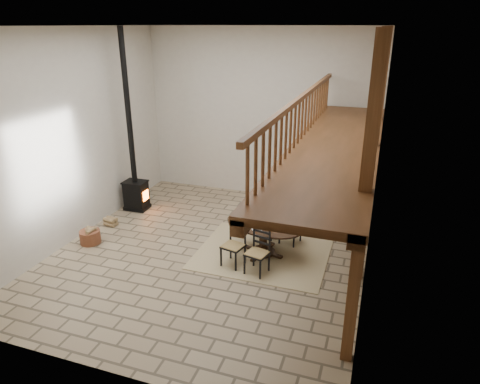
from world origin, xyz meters
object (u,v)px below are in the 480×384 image
(wood_stove, at_px, (134,172))
(log_basket, at_px, (90,236))
(log_stack, at_px, (111,222))
(dining_table, at_px, (263,237))

(wood_stove, xyz_separation_m, log_basket, (0.03, -2.20, -0.95))
(wood_stove, distance_m, log_stack, 1.58)
(log_stack, bearing_deg, log_basket, -84.14)
(dining_table, relative_size, wood_stove, 0.45)
(wood_stove, bearing_deg, log_basket, -90.40)
(log_stack, bearing_deg, wood_stove, 86.47)
(wood_stove, bearing_deg, log_stack, -94.63)
(dining_table, height_order, wood_stove, wood_stove)
(dining_table, distance_m, log_stack, 4.28)
(dining_table, relative_size, log_stack, 6.20)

